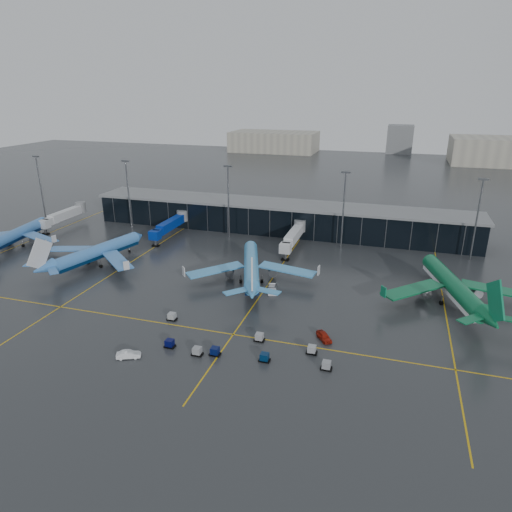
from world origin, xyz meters
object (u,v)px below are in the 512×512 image
(service_van_red, at_px, (324,336))
(service_van_white, at_px, (128,354))
(baggage_carts, at_px, (238,346))
(airliner_klm_west, at_px, (16,227))
(airliner_aer_lingus, at_px, (454,276))
(mobile_airstair, at_px, (272,291))
(airliner_klm_near, at_px, (251,258))
(airliner_arkefly, at_px, (97,244))

(service_van_red, xyz_separation_m, service_van_white, (-35.96, -18.41, -0.04))
(baggage_carts, height_order, service_van_red, baggage_carts)
(airliner_klm_west, bearing_deg, baggage_carts, -31.77)
(airliner_aer_lingus, relative_size, service_van_white, 9.42)
(service_van_white, bearing_deg, service_van_red, -87.90)
(airliner_aer_lingus, xyz_separation_m, service_van_red, (-27.35, -28.17, -6.03))
(service_van_red, bearing_deg, airliner_aer_lingus, 10.73)
(baggage_carts, relative_size, service_van_red, 8.23)
(airliner_aer_lingus, bearing_deg, mobile_airstair, 174.85)
(airliner_klm_near, height_order, baggage_carts, airliner_klm_near)
(airliner_aer_lingus, bearing_deg, baggage_carts, -156.14)
(airliner_klm_west, height_order, airliner_klm_near, airliner_klm_near)
(service_van_white, bearing_deg, baggage_carts, -89.49)
(mobile_airstair, relative_size, service_van_white, 0.79)
(airliner_arkefly, height_order, baggage_carts, airliner_arkefly)
(airliner_klm_west, bearing_deg, service_van_white, -42.39)
(airliner_klm_near, distance_m, service_van_red, 36.46)
(service_van_white, bearing_deg, airliner_klm_near, -39.21)
(airliner_arkefly, distance_m, airliner_klm_near, 47.91)
(service_van_red, distance_m, service_van_white, 40.40)
(baggage_carts, bearing_deg, airliner_arkefly, 149.36)
(airliner_arkefly, xyz_separation_m, service_van_white, (36.57, -42.66, -5.62))
(airliner_aer_lingus, distance_m, service_van_red, 39.73)
(airliner_arkefly, relative_size, baggage_carts, 1.06)
(baggage_carts, bearing_deg, service_van_red, 28.96)
(baggage_carts, bearing_deg, mobile_airstair, 90.80)
(airliner_arkefly, relative_size, airliner_klm_near, 0.98)
(airliner_klm_west, bearing_deg, mobile_airstair, -15.81)
(airliner_klm_west, bearing_deg, airliner_arkefly, -19.56)
(airliner_arkefly, distance_m, mobile_airstair, 56.31)
(airliner_klm_west, relative_size, baggage_carts, 1.01)
(airliner_klm_near, xyz_separation_m, mobile_airstair, (7.94, -6.96, -5.79))
(airliner_klm_west, distance_m, airliner_klm_near, 85.23)
(service_van_red, bearing_deg, airliner_klm_west, 128.75)
(airliner_klm_near, bearing_deg, airliner_aer_lingus, -16.19)
(airliner_arkefly, height_order, airliner_aer_lingus, airliner_aer_lingus)
(airliner_klm_near, xyz_separation_m, service_van_red, (24.66, -26.24, -5.74))
(mobile_airstair, distance_m, service_van_red, 25.52)
(airliner_arkefly, xyz_separation_m, airliner_klm_near, (47.87, 1.98, 0.15))
(mobile_airstair, bearing_deg, airliner_arkefly, 156.69)
(airliner_arkefly, xyz_separation_m, baggage_carts, (56.21, -33.29, -5.64))
(service_van_red, bearing_deg, service_van_white, 171.99)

